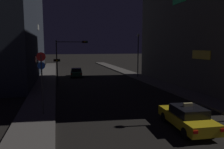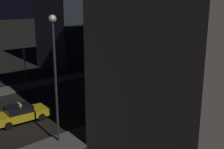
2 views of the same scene
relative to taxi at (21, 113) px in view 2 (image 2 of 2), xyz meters
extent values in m
cube|color=#5B5651|center=(-9.01, 21.96, -0.65)|extent=(2.65, 66.02, 0.17)
cube|color=#5B5651|center=(5.61, 21.96, -0.65)|extent=(2.65, 66.02, 0.17)
cube|color=#282D38|center=(-14.30, 28.24, 8.22)|extent=(7.94, 33.80, 17.91)
cube|color=red|center=(-10.29, 21.48, 2.49)|extent=(0.08, 2.80, 0.90)
cube|color=white|center=(-10.29, 28.24, 7.50)|extent=(0.08, 2.80, 0.90)
cube|color=yellow|center=(6.89, 8.12, 3.39)|extent=(0.08, 2.80, 0.90)
cube|color=yellow|center=(0.00, 0.05, -0.12)|extent=(2.13, 4.52, 0.60)
cube|color=black|center=(-0.01, -0.15, 0.43)|extent=(1.73, 2.10, 0.50)
cylinder|color=black|center=(-0.69, 1.47, -0.42)|extent=(0.27, 0.65, 0.64)
cylinder|color=black|center=(0.91, 1.35, -0.42)|extent=(0.27, 0.65, 0.64)
cylinder|color=black|center=(-0.90, -1.25, -0.42)|extent=(0.27, 0.65, 0.64)
cylinder|color=black|center=(0.70, -1.37, -0.42)|extent=(0.27, 0.65, 0.64)
cube|color=#F4E08C|center=(0.00, -0.05, 0.78)|extent=(0.57, 0.22, 0.20)
cube|color=#1E512D|center=(-4.30, 25.00, -0.12)|extent=(2.20, 4.55, 0.60)
cube|color=black|center=(-4.32, 24.80, 0.43)|extent=(1.76, 2.12, 0.50)
cube|color=red|center=(-5.26, 22.86, -0.02)|extent=(0.24, 0.08, 0.16)
cube|color=red|center=(-3.76, 22.72, -0.02)|extent=(0.24, 0.08, 0.16)
cylinder|color=black|center=(-4.97, 26.44, -0.42)|extent=(0.28, 0.66, 0.64)
cylinder|color=black|center=(-3.38, 26.29, -0.42)|extent=(0.28, 0.66, 0.64)
cylinder|color=black|center=(-5.23, 23.72, -0.42)|extent=(0.28, 0.66, 0.64)
cylinder|color=black|center=(-3.63, 23.57, -0.42)|extent=(0.28, 0.66, 0.64)
cylinder|color=#2D2D33|center=(-7.43, 20.27, 2.21)|extent=(0.16, 0.16, 5.90)
cylinder|color=#2D2D33|center=(-5.43, 20.27, 4.91)|extent=(4.00, 0.10, 0.10)
cube|color=black|center=(-3.43, 20.27, 4.91)|extent=(0.80, 0.28, 0.32)
sphere|color=#3F0C0C|center=(-3.68, 20.10, 4.91)|extent=(0.20, 0.20, 0.20)
sphere|color=yellow|center=(-3.43, 20.10, 4.91)|extent=(0.20, 0.20, 0.20)
sphere|color=#0C3319|center=(-3.18, 20.10, 4.91)|extent=(0.20, 0.20, 0.20)
cylinder|color=#2D2D33|center=(-7.43, 16.73, 1.03)|extent=(0.16, 0.16, 3.53)
cube|color=black|center=(-7.43, 16.73, 2.54)|extent=(0.80, 0.28, 0.32)
sphere|color=#3F0C0C|center=(-7.68, 16.56, 2.54)|extent=(0.20, 0.20, 0.20)
sphere|color=yellow|center=(-7.43, 16.56, 2.54)|extent=(0.20, 0.20, 0.20)
sphere|color=#0C3319|center=(-7.18, 16.56, 2.54)|extent=(0.20, 0.20, 0.20)
cylinder|color=#2D2D33|center=(-8.51, 4.72, 1.55)|extent=(0.10, 0.10, 4.24)
cylinder|color=red|center=(-8.51, 4.70, 3.52)|extent=(0.62, 0.03, 0.62)
cylinder|color=blue|center=(-8.51, 4.70, 2.90)|extent=(0.52, 0.03, 0.52)
cylinder|color=#2D2D33|center=(5.13, 0.30, 3.46)|extent=(0.16, 0.16, 8.06)
sphere|color=#EAE5C6|center=(5.13, 0.30, 7.74)|extent=(0.50, 0.50, 0.50)
cylinder|color=#2D2D33|center=(4.96, 20.74, 2.62)|extent=(0.16, 0.16, 6.38)
sphere|color=#EAE5C6|center=(4.96, 20.74, 6.03)|extent=(0.44, 0.44, 0.44)
camera|label=1|loc=(-7.49, -10.90, 4.18)|focal=34.38mm
camera|label=2|loc=(20.57, -9.03, 8.62)|focal=44.82mm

